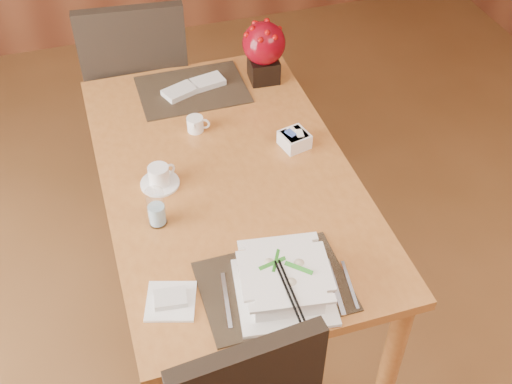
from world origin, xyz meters
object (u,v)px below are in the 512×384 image
object	(u,v)px
water_glass	(156,208)
berry_decor	(264,49)
sugar_caddy	(294,140)
soup_setting	(284,282)
dining_table	(228,192)
bread_plate	(171,301)
creamer_jug	(195,124)
far_chair	(138,83)
coffee_cup	(159,177)

from	to	relation	value
water_glass	berry_decor	size ratio (longest dim) A/B	0.54
sugar_caddy	berry_decor	bearing A→B (deg)	86.74
soup_setting	berry_decor	xyz separation A→B (m)	(0.30, 1.12, 0.09)
dining_table	bread_plate	bearing A→B (deg)	-121.65
creamer_jug	sugar_caddy	world-z (taller)	creamer_jug
dining_table	water_glass	xyz separation A→B (m)	(-0.29, -0.18, 0.17)
far_chair	sugar_caddy	bearing A→B (deg)	125.42
berry_decor	dining_table	bearing A→B (deg)	-120.29
soup_setting	far_chair	size ratio (longest dim) A/B	0.32
water_glass	sugar_caddy	world-z (taller)	water_glass
creamer_jug	dining_table	bearing A→B (deg)	-59.72
water_glass	bread_plate	xyz separation A→B (m)	(-0.03, -0.34, -0.07)
creamer_jug	far_chair	bearing A→B (deg)	122.15
dining_table	berry_decor	world-z (taller)	berry_decor
bread_plate	dining_table	bearing A→B (deg)	58.35
soup_setting	coffee_cup	distance (m)	0.65
soup_setting	water_glass	bearing A→B (deg)	135.44
coffee_cup	water_glass	distance (m)	0.19
coffee_cup	water_glass	world-z (taller)	water_glass
sugar_caddy	berry_decor	size ratio (longest dim) A/B	0.37
soup_setting	bread_plate	xyz separation A→B (m)	(-0.33, 0.07, -0.05)
sugar_caddy	berry_decor	distance (m)	0.48
sugar_caddy	bread_plate	xyz separation A→B (m)	(-0.60, -0.58, -0.02)
creamer_jug	berry_decor	size ratio (longest dim) A/B	0.31
dining_table	coffee_cup	xyz separation A→B (m)	(-0.25, 0.01, 0.13)
soup_setting	coffee_cup	xyz separation A→B (m)	(-0.26, 0.60, -0.02)
water_glass	berry_decor	xyz separation A→B (m)	(0.60, 0.71, 0.08)
dining_table	water_glass	distance (m)	0.38
coffee_cup	berry_decor	bearing A→B (deg)	43.28
coffee_cup	bread_plate	xyz separation A→B (m)	(-0.07, -0.52, -0.03)
sugar_caddy	bread_plate	bearing A→B (deg)	-135.94
soup_setting	water_glass	xyz separation A→B (m)	(-0.31, 0.41, 0.01)
dining_table	creamer_jug	size ratio (longest dim) A/B	17.87
dining_table	berry_decor	size ratio (longest dim) A/B	5.60
sugar_caddy	far_chair	xyz separation A→B (m)	(-0.48, 0.84, -0.19)
soup_setting	far_chair	bearing A→B (deg)	106.52
sugar_caddy	berry_decor	xyz separation A→B (m)	(0.03, 0.47, 0.12)
dining_table	far_chair	distance (m)	0.94
dining_table	bread_plate	xyz separation A→B (m)	(-0.32, -0.51, 0.10)
bread_plate	berry_decor	bearing A→B (deg)	59.04
soup_setting	creamer_jug	size ratio (longest dim) A/B	3.92
coffee_cup	creamer_jug	size ratio (longest dim) A/B	1.68
sugar_caddy	far_chair	bearing A→B (deg)	119.52
berry_decor	far_chair	bearing A→B (deg)	143.23
creamer_jug	soup_setting	bearing A→B (deg)	-65.55
dining_table	coffee_cup	bearing A→B (deg)	177.47
far_chair	bread_plate	bearing A→B (deg)	90.86
soup_setting	water_glass	world-z (taller)	water_glass
coffee_cup	creamer_jug	bearing A→B (deg)	53.84
water_glass	berry_decor	bearing A→B (deg)	49.80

